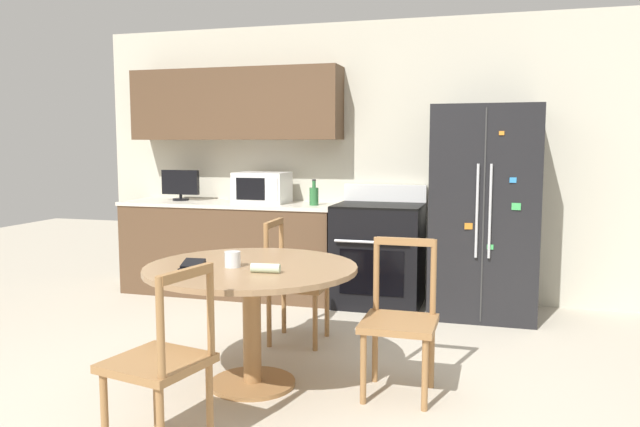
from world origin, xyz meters
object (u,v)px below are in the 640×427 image
counter_bottle (314,196)px  dining_chair_right (400,321)px  refrigerator (485,212)px  microwave (262,188)px  dining_chair_far (295,284)px  oven_range (379,254)px  countertop_tv (180,184)px  wallet (192,267)px  dining_chair_near (162,363)px  candle_glass (233,260)px

counter_bottle → dining_chair_right: (1.09, -1.92, -0.55)m
refrigerator → dining_chair_right: (-0.42, -1.92, -0.45)m
microwave → counter_bottle: 0.55m
dining_chair_far → dining_chair_right: bearing=48.4°
oven_range → countertop_tv: (-2.01, 0.05, 0.59)m
oven_range → dining_chair_far: oven_range is taller
dining_chair_right → wallet: dining_chair_right is taller
counter_bottle → dining_chair_near: bearing=-87.6°
counter_bottle → wallet: 2.32m
oven_range → dining_chair_near: oven_range is taller
counter_bottle → dining_chair_near: counter_bottle is taller
dining_chair_right → candle_glass: dining_chair_right is taller
oven_range → dining_chair_far: (-0.40, -1.22, -0.03)m
wallet → dining_chair_far: bearing=78.6°
oven_range → counter_bottle: counter_bottle is taller
microwave → countertop_tv: size_ratio=1.25×
refrigerator → counter_bottle: refrigerator is taller
dining_chair_far → wallet: 1.21m
dining_chair_far → counter_bottle: bearing=-171.7°
microwave → countertop_tv: (-0.87, 0.01, 0.02)m
wallet → refrigerator: bearing=56.2°
dining_chair_near → candle_glass: (0.01, 0.81, 0.35)m
oven_range → dining_chair_near: size_ratio=1.20×
refrigerator → dining_chair_near: size_ratio=1.97×
microwave → dining_chair_right: 2.67m
oven_range → wallet: bearing=-104.8°
countertop_tv → dining_chair_far: countertop_tv is taller
dining_chair_right → microwave: bearing=-50.9°
wallet → candle_glass: bearing=49.7°
dining_chair_right → wallet: (-1.13, -0.39, 0.33)m
oven_range → dining_chair_right: (0.50, -1.98, -0.03)m
microwave → dining_chair_right: (1.64, -2.02, -0.61)m
dining_chair_right → dining_chair_near: bearing=45.8°
refrigerator → candle_glass: 2.53m
oven_range → dining_chair_right: oven_range is taller
dining_chair_near → wallet: bearing=26.3°
wallet → dining_chair_right: bearing=18.9°
oven_range → wallet: oven_range is taller
countertop_tv → dining_chair_near: 3.46m
oven_range → wallet: size_ratio=8.08×
countertop_tv → dining_chair_far: (1.62, -1.27, -0.63)m
refrigerator → oven_range: refrigerator is taller
countertop_tv → wallet: (1.39, -2.42, -0.30)m
countertop_tv → dining_chair_right: countertop_tv is taller
countertop_tv → dining_chair_right: bearing=-39.0°
microwave → dining_chair_right: bearing=-50.9°
oven_range → wallet: (-0.63, -2.36, 0.30)m
dining_chair_near → wallet: 0.71m
candle_glass → wallet: 0.25m
microwave → candle_glass: 2.33m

